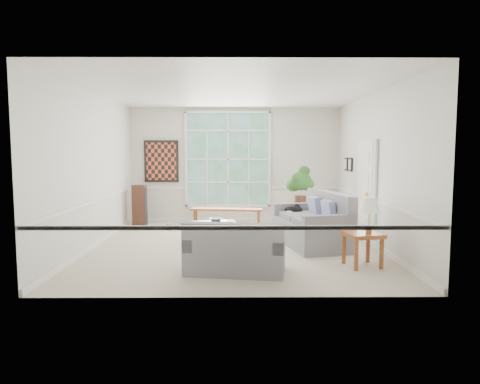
# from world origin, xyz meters

# --- Properties ---
(floor) EXTENTS (5.50, 6.00, 0.01)m
(floor) POSITION_xyz_m (0.00, 0.00, -0.01)
(floor) COLOR #BBB09D
(floor) RESTS_ON ground
(ceiling) EXTENTS (5.50, 6.00, 0.02)m
(ceiling) POSITION_xyz_m (0.00, 0.00, 3.00)
(ceiling) COLOR white
(ceiling) RESTS_ON ground
(wall_back) EXTENTS (5.50, 0.02, 3.00)m
(wall_back) POSITION_xyz_m (0.00, 3.00, 1.50)
(wall_back) COLOR silver
(wall_back) RESTS_ON ground
(wall_front) EXTENTS (5.50, 0.02, 3.00)m
(wall_front) POSITION_xyz_m (0.00, -3.00, 1.50)
(wall_front) COLOR silver
(wall_front) RESTS_ON ground
(wall_left) EXTENTS (0.02, 6.00, 3.00)m
(wall_left) POSITION_xyz_m (-2.75, 0.00, 1.50)
(wall_left) COLOR silver
(wall_left) RESTS_ON ground
(wall_right) EXTENTS (0.02, 6.00, 3.00)m
(wall_right) POSITION_xyz_m (2.75, 0.00, 1.50)
(wall_right) COLOR silver
(wall_right) RESTS_ON ground
(window_back) EXTENTS (2.30, 0.08, 2.40)m
(window_back) POSITION_xyz_m (-0.20, 2.96, 1.65)
(window_back) COLOR white
(window_back) RESTS_ON wall_back
(entry_door) EXTENTS (0.08, 0.90, 2.10)m
(entry_door) POSITION_xyz_m (2.71, 0.60, 1.05)
(entry_door) COLOR white
(entry_door) RESTS_ON floor
(door_sidelight) EXTENTS (0.08, 0.26, 1.90)m
(door_sidelight) POSITION_xyz_m (2.71, -0.03, 1.15)
(door_sidelight) COLOR white
(door_sidelight) RESTS_ON wall_right
(wall_art) EXTENTS (0.90, 0.06, 1.10)m
(wall_art) POSITION_xyz_m (-1.95, 2.95, 1.60)
(wall_art) COLOR brown
(wall_art) RESTS_ON wall_back
(wall_frame_near) EXTENTS (0.04, 0.26, 0.32)m
(wall_frame_near) POSITION_xyz_m (2.71, 1.75, 1.55)
(wall_frame_near) COLOR black
(wall_frame_near) RESTS_ON wall_right
(wall_frame_far) EXTENTS (0.04, 0.26, 0.32)m
(wall_frame_far) POSITION_xyz_m (2.71, 2.15, 1.55)
(wall_frame_far) COLOR black
(wall_frame_far) RESTS_ON wall_right
(loveseat_right) EXTENTS (1.39, 2.12, 1.05)m
(loveseat_right) POSITION_xyz_m (1.51, 0.07, 0.53)
(loveseat_right) COLOR gray
(loveseat_right) RESTS_ON floor
(loveseat_front) EXTENTS (1.60, 0.99, 0.81)m
(loveseat_front) POSITION_xyz_m (0.02, -1.85, 0.41)
(loveseat_front) COLOR gray
(loveseat_front) RESTS_ON floor
(coffee_table) EXTENTS (1.05, 0.75, 0.35)m
(coffee_table) POSITION_xyz_m (-0.46, 0.77, 0.18)
(coffee_table) COLOR brown
(coffee_table) RESTS_ON floor
(pewter_bowl) EXTENTS (0.36, 0.36, 0.08)m
(pewter_bowl) POSITION_xyz_m (-0.42, 0.84, 0.40)
(pewter_bowl) COLOR #939398
(pewter_bowl) RESTS_ON coffee_table
(window_bench) EXTENTS (1.84, 0.57, 0.42)m
(window_bench) POSITION_xyz_m (-0.22, 2.37, 0.21)
(window_bench) COLOR brown
(window_bench) RESTS_ON floor
(end_table) EXTENTS (0.65, 0.65, 0.55)m
(end_table) POSITION_xyz_m (1.56, 1.90, 0.28)
(end_table) COLOR brown
(end_table) RESTS_ON floor
(houseplant) EXTENTS (0.67, 0.67, 0.98)m
(houseplant) POSITION_xyz_m (1.56, 1.87, 1.04)
(houseplant) COLOR #285921
(houseplant) RESTS_ON end_table
(side_table) EXTENTS (0.64, 0.64, 0.55)m
(side_table) POSITION_xyz_m (2.07, -1.52, 0.28)
(side_table) COLOR brown
(side_table) RESTS_ON floor
(table_lamp) EXTENTS (0.38, 0.38, 0.58)m
(table_lamp) POSITION_xyz_m (2.15, -1.58, 0.84)
(table_lamp) COLOR white
(table_lamp) RESTS_ON side_table
(pet_bed) EXTENTS (0.54, 0.54, 0.13)m
(pet_bed) POSITION_xyz_m (-1.46, 1.93, 0.07)
(pet_bed) COLOR gray
(pet_bed) RESTS_ON floor
(floor_speaker) EXTENTS (0.34, 0.28, 1.02)m
(floor_speaker) POSITION_xyz_m (-2.40, 2.31, 0.51)
(floor_speaker) COLOR #3F2217
(floor_speaker) RESTS_ON floor
(cat) EXTENTS (0.42, 0.33, 0.18)m
(cat) POSITION_xyz_m (1.25, 0.72, 0.63)
(cat) COLOR black
(cat) RESTS_ON loveseat_right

